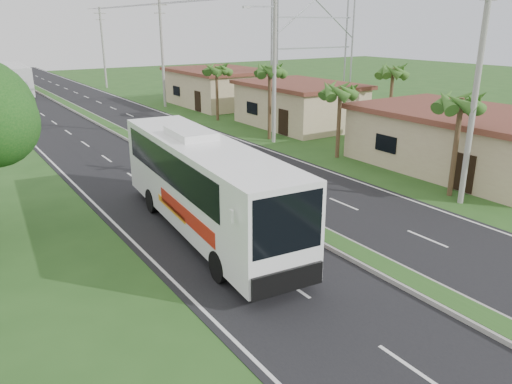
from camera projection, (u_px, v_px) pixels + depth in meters
ground at (366, 260)px, 18.65m from camera, size 180.00×180.00×0.00m
road_asphalt at (157, 152)px, 34.48m from camera, size 14.00×160.00×0.02m
median_strip at (157, 150)px, 34.45m from camera, size 1.20×160.00×0.18m
lane_edge_left at (56, 166)px, 30.99m from camera, size 0.12×160.00×0.01m
lane_edge_right at (239, 140)px, 37.97m from camera, size 0.12×160.00×0.01m
shop_near at (463, 139)px, 30.12m from camera, size 8.60×12.60×3.52m
shop_mid at (299, 104)px, 42.76m from camera, size 7.60×10.60×3.67m
shop_far at (219, 87)px, 53.81m from camera, size 8.60×11.60×3.82m
palm_verge_a at (461, 103)px, 24.19m from camera, size 2.40×2.40×5.45m
palm_verge_b at (340, 91)px, 31.65m from camera, size 2.40×2.40×5.05m
palm_verge_c at (270, 71)px, 36.63m from camera, size 2.40×2.40×5.85m
palm_verge_d at (216, 69)px, 44.20m from camera, size 2.40×2.40×5.25m
palm_behind_shop at (393, 72)px, 38.06m from camera, size 2.40×2.40×5.65m
utility_pole_a at (476, 86)px, 22.84m from camera, size 1.60×0.28×11.00m
utility_pole_b at (274, 56)px, 35.30m from camera, size 3.20×0.28×12.00m
utility_pole_c at (162, 52)px, 51.33m from camera, size 1.60×0.28×11.00m
utility_pole_d at (103, 47)px, 67.24m from camera, size 1.60×0.28×10.50m
billboard_lattice at (314, 40)px, 51.66m from camera, size 10.18×1.18×12.07m
coach_bus_main at (204, 180)px, 20.43m from camera, size 3.81×13.16×4.19m
coach_bus_far at (15, 77)px, 62.56m from camera, size 3.24×12.18×3.51m
motorcyclist at (203, 166)px, 28.32m from camera, size 2.02×1.24×2.13m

